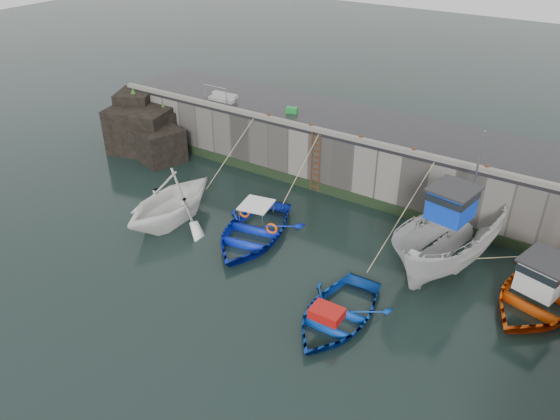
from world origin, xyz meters
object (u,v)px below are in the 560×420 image
Objects in this scene: boat_near_navy at (336,319)px; fish_crate at (292,110)px; boat_far_white at (451,240)px; bollard_b at (311,126)px; bollard_a at (269,116)px; boat_near_white at (173,220)px; boat_near_blue at (252,237)px; ladder at (315,163)px; bollard_d at (414,151)px; boat_far_orange at (543,293)px; bollard_e at (487,168)px; bollard_c at (361,138)px.

fish_crate reaches higher than boat_near_navy.
boat_far_white is (2.26, 5.41, 1.20)m from boat_near_navy.
fish_crate is 2.43m from bollard_b.
boat_near_white is at bearing -99.94° from bollard_a.
boat_near_blue is 19.47× the size of bollard_b.
ladder is 5.11m from bollard_d.
fish_crate is at bearing 144.45° from bollard_b.
boat_near_white is at bearing -119.39° from bollard_b.
boat_far_orange reaches higher than boat_near_navy.
ladder is 5.49m from boat_near_blue.
boat_near_white is 8.68m from fish_crate.
bollard_e is (11.00, 0.00, 0.00)m from bollard_a.
fish_crate is (-10.22, 4.29, 2.11)m from boat_far_white.
boat_near_white reaches higher than boat_near_blue.
fish_crate is 2.06× the size of bollard_d.
fish_crate is 2.06× the size of bollard_a.
ladder is 11.43× the size of bollard_c.
boat_near_navy is 8.22× the size of fish_crate.
bollard_c is (6.33, 6.44, 3.30)m from boat_near_white.
fish_crate reaches higher than bollard_e.
boat_near_white is at bearing -121.08° from fish_crate.
bollard_c is (-5.55, 2.88, 2.10)m from boat_far_white.
bollard_d is (7.80, 0.00, 0.00)m from bollard_a.
fish_crate reaches higher than ladder.
boat_near_blue is at bearing -112.79° from bollard_c.
boat_far_white is 1.12× the size of boat_far_orange.
boat_near_navy is 12.31m from bollard_a.
bollard_c is (2.20, 0.34, 1.71)m from ladder.
boat_near_blue is 19.47× the size of bollard_e.
bollard_a is (-8.48, 8.29, 3.30)m from boat_near_navy.
boat_far_orange reaches higher than boat_near_blue.
fish_crate is at bearing 77.69° from boat_near_white.
boat_near_blue is 7.09m from bollard_a.
bollard_b is at bearing 180.00° from bollard_e.
boat_near_navy is 16.96× the size of bollard_c.
fish_crate is 7.41m from bollard_d.
boat_near_blue is 6.90m from bollard_c.
ladder is at bearing 55.53° from boat_near_white.
bollard_b is (-0.50, 0.34, 1.71)m from ladder.
boat_near_white is at bearing -144.18° from bollard_d.
boat_near_white is 18.97× the size of bollard_b.
bollard_d is at bearing -30.16° from fish_crate.
boat_far_orange is at bearing -19.27° from bollard_c.
fish_crate is at bearing 144.78° from ladder.
bollard_b is (-5.98, 8.29, 3.30)m from boat_near_navy.
bollard_a is at bearing 79.65° from boat_near_white.
boat_near_navy is at bearing -85.28° from bollard_d.
ladder is 1.81m from bollard_b.
boat_near_white is 7.33m from bollard_a.
bollard_d reaches higher than boat_near_blue.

